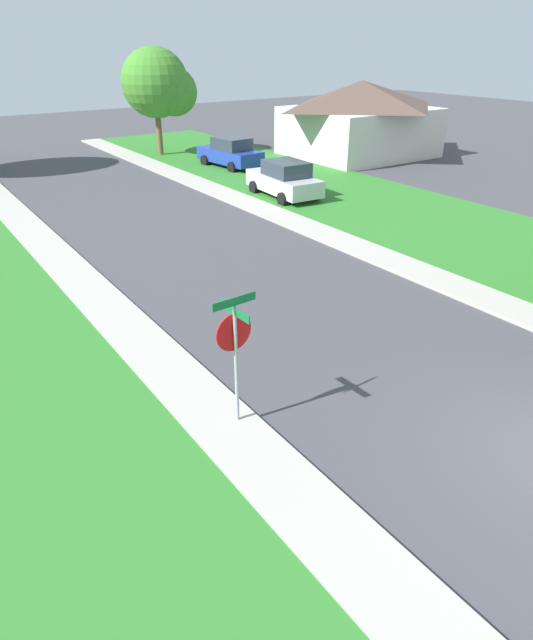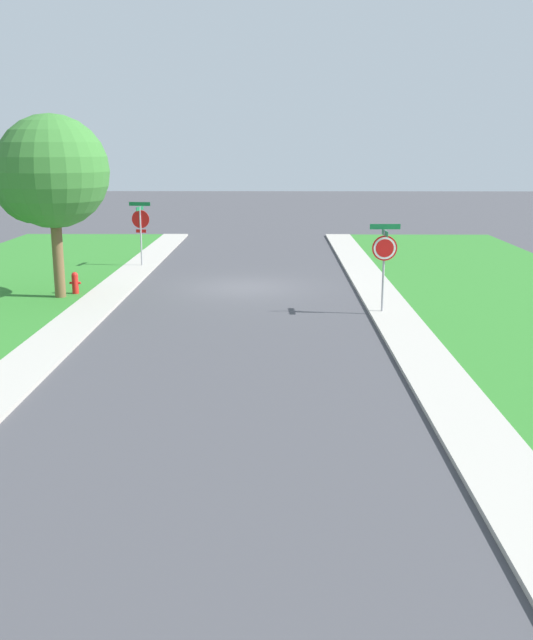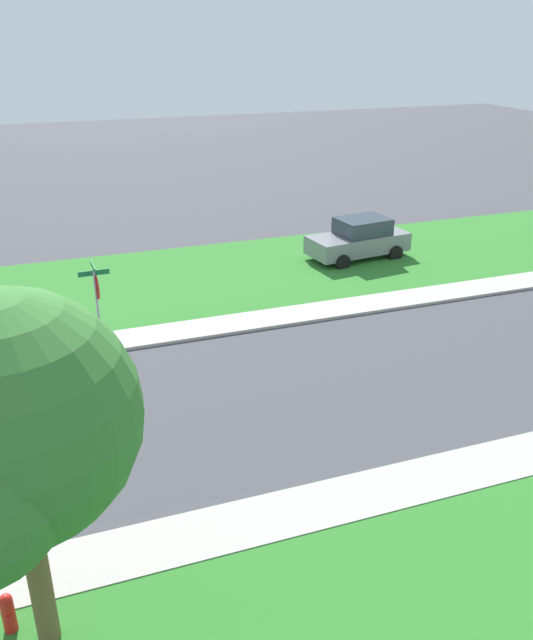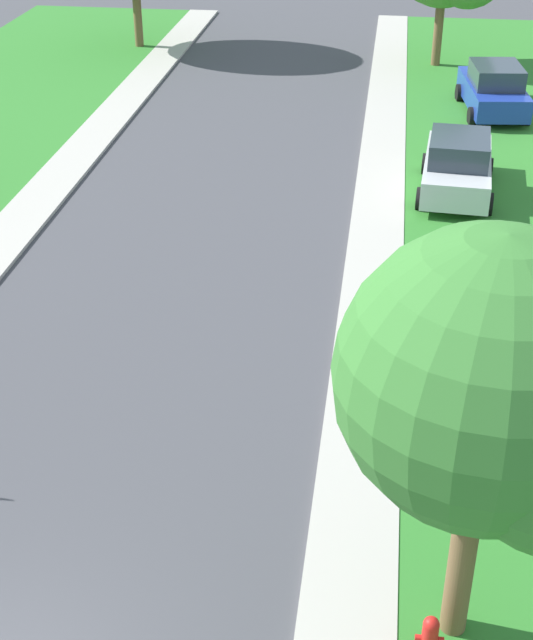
# 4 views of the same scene
# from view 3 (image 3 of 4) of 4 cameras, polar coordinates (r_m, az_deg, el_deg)

# --- Properties ---
(sidewalk_east) EXTENTS (1.40, 56.00, 0.10)m
(sidewalk_east) POSITION_cam_3_polar(r_m,az_deg,el_deg) (16.27, 19.02, -11.59)
(sidewalk_east) COLOR #ADA89E
(sidewalk_east) RESTS_ON ground
(sidewalk_west) EXTENTS (1.40, 56.00, 0.10)m
(sidewalk_west) POSITION_cam_3_polar(r_m,az_deg,el_deg) (23.23, 4.94, 0.81)
(sidewalk_west) COLOR #ADA89E
(sidewalk_west) RESTS_ON ground
(lawn_west) EXTENTS (8.00, 56.00, 0.08)m
(lawn_west) POSITION_cam_3_polar(r_m,az_deg,el_deg) (27.27, 0.86, 4.45)
(lawn_west) COLOR #2D7528
(lawn_west) RESTS_ON ground
(stop_sign_far_corner) EXTENTS (0.92, 0.92, 2.77)m
(stop_sign_far_corner) POSITION_cam_3_polar(r_m,az_deg,el_deg) (20.42, -14.41, 2.34)
(stop_sign_far_corner) COLOR #9E9EA3
(stop_sign_far_corner) RESTS_ON ground
(car_grey_kerbside_mid) EXTENTS (2.44, 4.49, 1.76)m
(car_grey_kerbside_mid) POSITION_cam_3_polar(r_m,az_deg,el_deg) (28.62, 7.97, 6.93)
(car_grey_kerbside_mid) COLOR gray
(car_grey_kerbside_mid) RESTS_ON ground
(tree_sidewalk_far) EXTENTS (3.95, 3.67, 6.08)m
(tree_sidewalk_far) POSITION_cam_3_polar(r_m,az_deg,el_deg) (9.73, -21.97, -9.30)
(tree_sidewalk_far) COLOR brown
(tree_sidewalk_far) RESTS_ON ground
(fire_hydrant) EXTENTS (0.38, 0.22, 0.83)m
(fire_hydrant) POSITION_cam_3_polar(r_m,az_deg,el_deg) (12.48, -21.36, -22.46)
(fire_hydrant) COLOR red
(fire_hydrant) RESTS_ON ground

